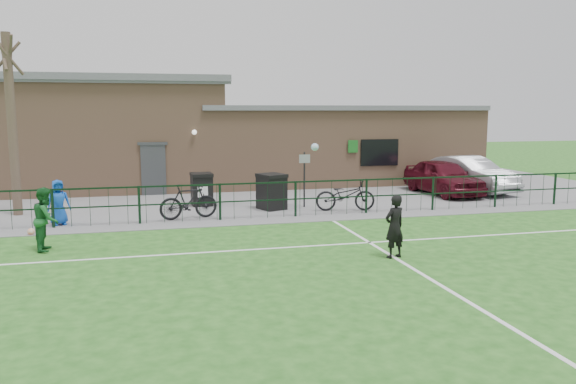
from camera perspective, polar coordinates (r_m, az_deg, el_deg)
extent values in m
plane|color=#215719|center=(10.95, 6.41, -10.49)|extent=(90.00, 90.00, 0.00)
cube|color=slate|center=(23.75, -4.94, -0.18)|extent=(34.00, 13.00, 0.02)
cube|color=white|center=(18.22, -2.12, -2.79)|extent=(28.00, 0.10, 0.01)
cube|color=white|center=(14.61, 0.95, -5.59)|extent=(28.00, 0.10, 0.01)
cube|color=white|center=(11.76, 15.72, -9.39)|extent=(0.10, 16.00, 0.01)
cube|color=black|center=(18.31, -2.26, -0.84)|extent=(28.00, 0.10, 1.20)
cylinder|color=#48372B|center=(20.67, -26.24, 6.05)|extent=(0.30, 0.30, 6.00)
cube|color=black|center=(20.95, -8.76, 0.17)|extent=(0.77, 0.86, 1.11)
cube|color=black|center=(19.88, -1.68, -0.08)|extent=(1.04, 1.10, 1.18)
cylinder|color=black|center=(20.27, 1.67, 1.26)|extent=(0.06, 0.06, 2.00)
imported|color=#490D18|center=(24.30, 15.48, 1.50)|extent=(1.98, 4.37, 1.45)
imported|color=#A7A8AE|center=(25.40, 17.89, 1.75)|extent=(2.54, 4.82, 1.51)
imported|color=black|center=(18.39, -10.08, -0.95)|extent=(1.97, 0.91, 1.14)
imported|color=black|center=(19.68, 5.84, -0.34)|extent=(2.16, 1.09, 1.09)
imported|color=blue|center=(18.54, -22.29, -0.98)|extent=(0.79, 0.65, 1.39)
imported|color=black|center=(13.66, 10.77, -3.46)|extent=(0.64, 0.52, 1.53)
sphere|color=white|center=(16.24, 2.74, 4.58)|extent=(0.22, 0.22, 0.22)
imported|color=#1A5B27|center=(15.39, -23.37, -2.53)|extent=(0.61, 0.78, 1.61)
sphere|color=white|center=(17.52, -24.64, -3.68)|extent=(0.20, 0.20, 0.20)
cube|color=#A57B5C|center=(26.51, -6.01, 4.49)|extent=(24.00, 5.00, 3.50)
cube|color=#A57B5C|center=(26.34, -19.83, 9.13)|extent=(11.52, 5.00, 1.20)
cube|color=#53565A|center=(26.36, -19.91, 10.69)|extent=(12.02, 5.40, 0.28)
cube|color=#53565A|center=(27.68, 4.95, 8.50)|extent=(13.44, 5.30, 0.22)
cube|color=#383A3D|center=(23.80, -13.50, 2.17)|extent=(1.00, 0.08, 2.10)
cube|color=black|center=(25.82, 9.28, 3.99)|extent=(1.80, 0.08, 1.20)
cube|color=#19661E|center=(25.27, 6.62, 4.63)|extent=(0.45, 0.04, 0.55)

